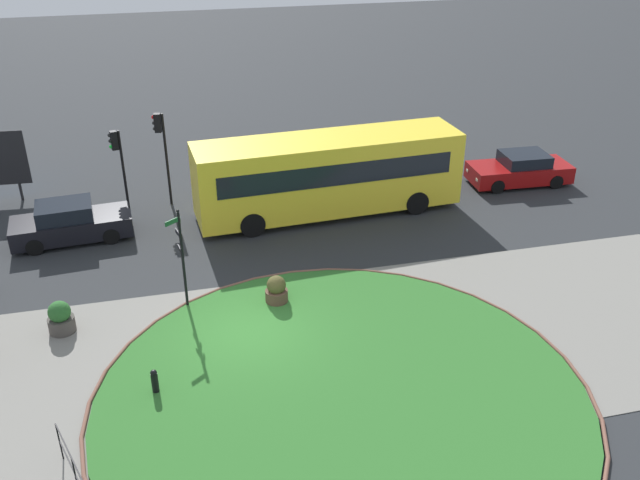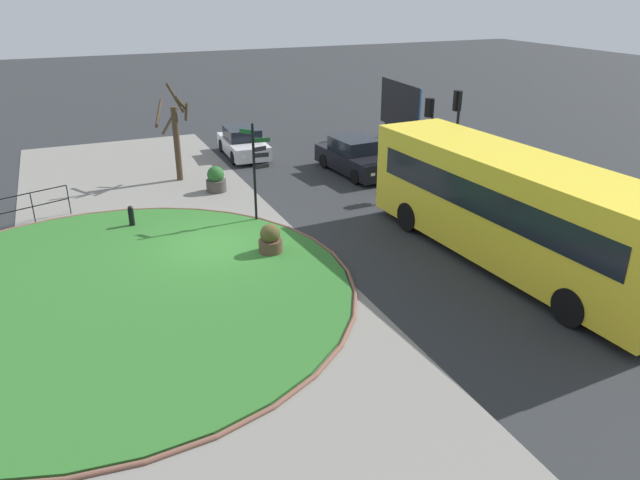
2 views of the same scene
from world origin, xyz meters
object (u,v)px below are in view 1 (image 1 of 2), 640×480
at_px(bollard_foreground, 155,382).
at_px(car_far_lane, 520,170).
at_px(traffic_light_far, 161,139).
at_px(planter_near_signpost, 276,291).
at_px(signpost_directional, 181,251).
at_px(planter_kerbside, 61,318).
at_px(traffic_light_near, 117,152).
at_px(car_trailing, 70,223).
at_px(bus_yellow, 329,174).

bearing_deg(bollard_foreground, car_far_lane, 33.22).
xyz_separation_m(car_far_lane, traffic_light_far, (-15.80, 1.58, 2.27)).
bearing_deg(planter_near_signpost, signpost_directional, 169.69).
xyz_separation_m(signpost_directional, planter_near_signpost, (2.90, -0.53, -1.59)).
relative_size(bollard_foreground, planter_kerbside, 0.76).
height_order(signpost_directional, traffic_light_near, signpost_directional).
distance_m(car_far_lane, planter_kerbside, 20.79).
bearing_deg(traffic_light_near, planter_kerbside, 64.65).
relative_size(signpost_directional, car_far_lane, 0.76).
bearing_deg(car_trailing, traffic_light_far, 28.55).
bearing_deg(signpost_directional, traffic_light_near, 103.46).
distance_m(car_trailing, planter_near_signpost, 9.38).
bearing_deg(signpost_directional, bollard_foreground, -105.19).
height_order(traffic_light_near, planter_near_signpost, traffic_light_near).
distance_m(car_trailing, traffic_light_near, 3.63).
bearing_deg(planter_near_signpost, traffic_light_far, 109.16).
height_order(car_far_lane, planter_kerbside, car_far_lane).
bearing_deg(traffic_light_far, planter_near_signpost, 121.62).
distance_m(signpost_directional, planter_near_signpost, 3.35).
relative_size(bus_yellow, car_far_lane, 2.37).
relative_size(car_far_lane, car_trailing, 1.01).
distance_m(bus_yellow, traffic_light_far, 7.06).
bearing_deg(traffic_light_near, car_trailing, 37.62).
distance_m(car_far_lane, car_trailing, 19.60).
bearing_deg(car_far_lane, car_trailing, 5.51).
bearing_deg(car_trailing, planter_kerbside, -93.80).
relative_size(car_trailing, planter_kerbside, 4.30).
xyz_separation_m(bollard_foreground, traffic_light_far, (0.96, 12.55, 2.53)).
height_order(signpost_directional, bollard_foreground, signpost_directional).
relative_size(signpost_directional, car_trailing, 0.77).
relative_size(signpost_directional, planter_kerbside, 3.32).
xyz_separation_m(car_far_lane, planter_near_signpost, (-12.72, -7.30, -0.21)).
xyz_separation_m(signpost_directional, car_trailing, (-3.96, 5.86, -1.34)).
bearing_deg(planter_near_signpost, car_far_lane, 29.85).
distance_m(bollard_foreground, planter_kerbside, 4.58).
bearing_deg(bus_yellow, planter_near_signpost, -121.45).
bearing_deg(planter_kerbside, car_far_lane, 20.51).
bearing_deg(car_trailing, planter_near_signpost, -47.76).
xyz_separation_m(signpost_directional, car_far_lane, (15.62, 6.77, -1.38)).
xyz_separation_m(car_far_lane, planter_kerbside, (-19.47, -7.28, -0.19)).
xyz_separation_m(signpost_directional, bollard_foreground, (-1.14, -4.21, -1.64)).
bearing_deg(bus_yellow, signpost_directional, -140.49).
relative_size(traffic_light_near, traffic_light_far, 0.86).
xyz_separation_m(car_far_lane, car_trailing, (-19.58, -0.91, 0.04)).
height_order(car_trailing, traffic_light_near, traffic_light_near).
distance_m(bus_yellow, car_trailing, 10.33).
bearing_deg(traffic_light_near, bus_yellow, 150.09).
bearing_deg(bollard_foreground, traffic_light_far, 85.63).
height_order(car_far_lane, traffic_light_near, traffic_light_near).
xyz_separation_m(planter_near_signpost, planter_kerbside, (-6.75, 0.02, 0.02)).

